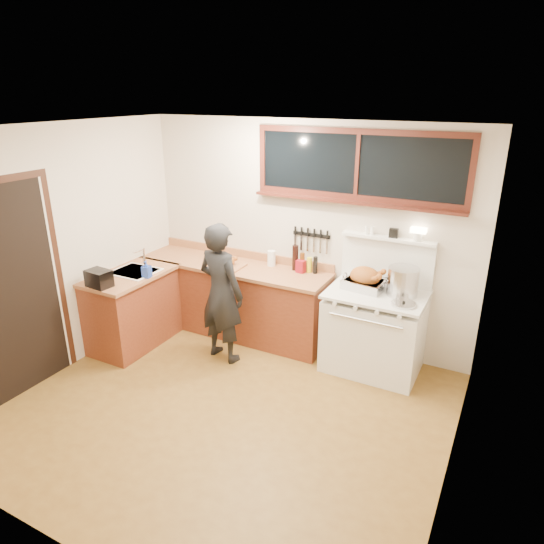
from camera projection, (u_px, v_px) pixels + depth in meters
The scene contains 20 objects.
ground_plane at pixel (226, 412), 4.65m from camera, with size 4.00×3.50×0.02m, color brown.
room_shell at pixel (220, 247), 4.07m from camera, with size 4.10×3.60×2.65m.
counter_back at pixel (234, 298), 6.04m from camera, with size 2.44×0.64×1.00m.
counter_left at pixel (133, 309), 5.75m from camera, with size 0.64×1.09×0.90m.
sink_unit at pixel (135, 276), 5.66m from camera, with size 0.50×0.45×0.37m.
vintage_stove at pixel (374, 329), 5.22m from camera, with size 1.02×0.74×1.57m.
back_window at pixel (357, 173), 5.08m from camera, with size 2.32×0.13×0.77m.
left_doorway at pixel (18, 289), 4.67m from camera, with size 0.02×1.04×2.17m.
knife_strip at pixel (311, 236), 5.58m from camera, with size 0.46×0.03×0.28m.
man at pixel (221, 293), 5.32m from camera, with size 0.64×0.48×1.59m.
soap_bottle at pixel (146, 269), 5.44m from camera, with size 0.10×0.10×0.20m.
toaster at pixel (99, 278), 5.19m from camera, with size 0.28×0.21×0.18m.
cutting_board at pixel (226, 262), 5.79m from camera, with size 0.43×0.33×0.14m.
roast_turkey at pixel (365, 280), 5.13m from camera, with size 0.47×0.36×0.24m.
stockpot at pixel (403, 282), 4.96m from camera, with size 0.41×0.41×0.30m.
saucepan at pixel (388, 280), 5.26m from camera, with size 0.18×0.27×0.11m.
pot_lid at pixel (404, 304), 4.77m from camera, with size 0.29×0.29×0.04m.
coffee_tin at pixel (301, 266), 5.60m from camera, with size 0.11×0.09×0.15m.
pitcher at pixel (271, 258), 5.81m from camera, with size 0.11×0.11×0.19m.
bottle_cluster at pixel (302, 261), 5.62m from camera, with size 0.32×0.07×0.30m.
Camera 1 is at (2.19, -3.23, 2.89)m, focal length 32.00 mm.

